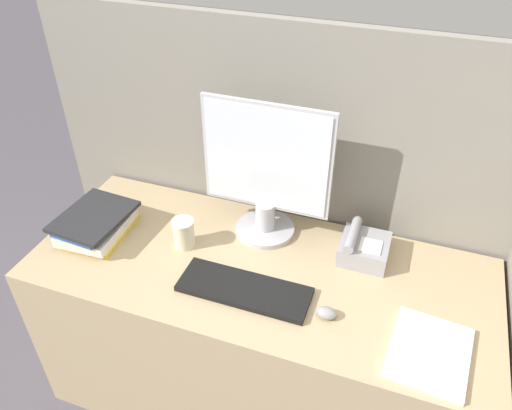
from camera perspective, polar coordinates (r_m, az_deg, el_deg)
cubicle_panel_rear at (r=2.09m, az=3.82°, el=-0.15°), size 2.07×0.04×1.53m
desk at (r=2.10m, az=0.28°, el=-14.65°), size 1.67×0.69×0.76m
monitor at (r=1.82m, az=1.15°, el=3.23°), size 0.48×0.23×0.54m
keyboard at (r=1.73m, az=-1.35°, el=-9.61°), size 0.45×0.16×0.02m
mouse at (r=1.66m, az=8.07°, el=-12.12°), size 0.07×0.05×0.04m
coffee_cup at (r=1.89m, az=-8.25°, el=-3.20°), size 0.08×0.08×0.12m
book_stack at (r=2.03m, az=-17.76°, el=-2.05°), size 0.25×0.31×0.09m
desk_telephone at (r=1.87m, az=12.16°, el=-4.80°), size 0.17×0.18×0.11m
paper_pile at (r=1.64m, az=19.18°, el=-15.58°), size 0.25×0.30×0.02m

